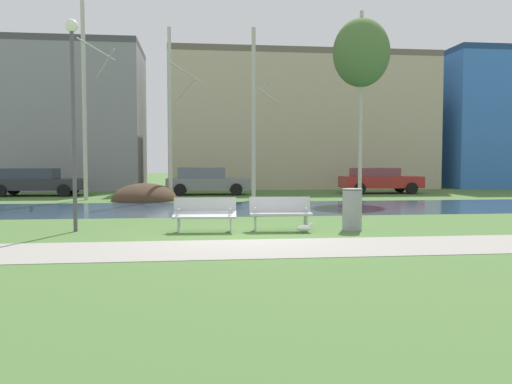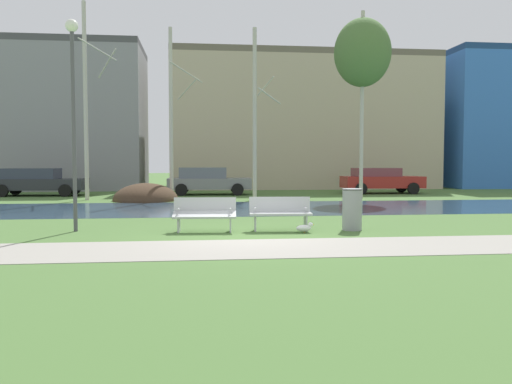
# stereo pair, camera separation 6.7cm
# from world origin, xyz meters

# --- Properties ---
(ground_plane) EXTENTS (120.00, 120.00, 0.00)m
(ground_plane) POSITION_xyz_m (0.00, 10.00, 0.00)
(ground_plane) COLOR #476B33
(paved_path_strip) EXTENTS (60.00, 2.42, 0.01)m
(paved_path_strip) POSITION_xyz_m (0.00, -1.61, 0.01)
(paved_path_strip) COLOR gray
(paved_path_strip) RESTS_ON ground
(river_band) EXTENTS (80.00, 6.27, 0.01)m
(river_band) POSITION_xyz_m (0.00, 7.76, 0.00)
(river_band) COLOR #2D475B
(river_band) RESTS_ON ground
(soil_mound) EXTENTS (2.98, 3.28, 1.61)m
(soil_mound) POSITION_xyz_m (-3.50, 12.22, 0.00)
(soil_mound) COLOR #423021
(soil_mound) RESTS_ON ground
(bench_left) EXTENTS (1.63, 0.67, 0.87)m
(bench_left) POSITION_xyz_m (-0.97, 1.11, 0.47)
(bench_left) COLOR #B2B5B7
(bench_left) RESTS_ON ground
(bench_right) EXTENTS (1.63, 0.67, 0.87)m
(bench_right) POSITION_xyz_m (0.98, 1.11, 0.47)
(bench_right) COLOR #B2B5B7
(bench_right) RESTS_ON ground
(trash_bin) EXTENTS (0.53, 0.53, 1.09)m
(trash_bin) POSITION_xyz_m (2.87, 1.00, 0.56)
(trash_bin) COLOR gray
(trash_bin) RESTS_ON ground
(seagull) EXTENTS (0.46, 0.17, 0.27)m
(seagull) POSITION_xyz_m (1.53, 0.60, 0.13)
(seagull) COLOR white
(seagull) RESTS_ON ground
(streetlamp) EXTENTS (0.32, 0.32, 5.37)m
(streetlamp) POSITION_xyz_m (-4.27, 1.56, 3.59)
(streetlamp) COLOR #4C4C51
(streetlamp) RESTS_ON ground
(birch_far_left) EXTENTS (1.55, 2.87, 9.12)m
(birch_far_left) POSITION_xyz_m (-6.20, 12.85, 4.67)
(birch_far_left) COLOR #BCB7A8
(birch_far_left) RESTS_ON ground
(birch_left) EXTENTS (1.59, 2.69, 8.07)m
(birch_left) POSITION_xyz_m (-2.30, 12.92, 4.12)
(birch_left) COLOR #BCB7A8
(birch_left) RESTS_ON ground
(birch_center_left) EXTENTS (1.32, 2.11, 7.95)m
(birch_center_left) POSITION_xyz_m (1.56, 12.07, 4.02)
(birch_center_left) COLOR #BCB7A8
(birch_center_left) RESTS_ON ground
(birch_center) EXTENTS (2.74, 2.74, 9.04)m
(birch_center) POSITION_xyz_m (6.85, 12.68, 7.02)
(birch_center) COLOR #BCB7A8
(birch_center) RESTS_ON ground
(parked_van_nearest_dark) EXTENTS (4.78, 2.21, 1.44)m
(parked_van_nearest_dark) POSITION_xyz_m (-9.47, 16.30, 0.76)
(parked_van_nearest_dark) COLOR #282B30
(parked_van_nearest_dark) RESTS_ON ground
(parked_sedan_second_grey) EXTENTS (4.50, 2.13, 1.47)m
(parked_sedan_second_grey) POSITION_xyz_m (-0.58, 16.19, 0.77)
(parked_sedan_second_grey) COLOR slate
(parked_sedan_second_grey) RESTS_ON ground
(parked_hatch_third_red) EXTENTS (4.47, 2.15, 1.43)m
(parked_hatch_third_red) POSITION_xyz_m (9.12, 16.23, 0.77)
(parked_hatch_third_red) COLOR maroon
(parked_hatch_third_red) RESTS_ON ground
(building_grey_warehouse) EXTENTS (10.55, 6.37, 9.24)m
(building_grey_warehouse) POSITION_xyz_m (-9.87, 23.11, 4.62)
(building_grey_warehouse) COLOR gray
(building_grey_warehouse) RESTS_ON ground
(building_beige_block) EXTENTS (17.59, 7.67, 8.96)m
(building_beige_block) POSITION_xyz_m (5.99, 24.07, 4.48)
(building_beige_block) COLOR #BCAD8E
(building_beige_block) RESTS_ON ground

